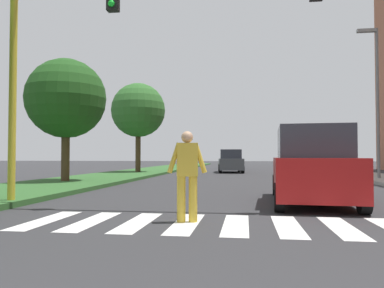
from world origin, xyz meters
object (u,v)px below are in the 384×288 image
traffic_light_gantry (111,26)px  pedestrian_performer (187,172)px  sedan_midblock (230,162)px  tree_far (138,110)px  street_lamp_right (376,89)px  sedan_distant (232,161)px  suv_crossing (311,167)px  tree_mid (66,99)px

traffic_light_gantry → pedestrian_performer: (2.10, -1.65, -3.42)m
pedestrian_performer → sedan_midblock: (-0.07, 22.21, -0.13)m
tree_far → street_lamp_right: bearing=-23.0°
sedan_midblock → sedan_distant: 9.59m
suv_crossing → sedan_midblock: 19.13m
pedestrian_performer → sedan_midblock: 22.21m
tree_far → sedan_midblock: size_ratio=1.35×
street_lamp_right → sedan_midblock: size_ratio=1.63×
sedan_midblock → street_lamp_right: bearing=-50.4°
suv_crossing → sedan_distant: bearing=96.1°
traffic_light_gantry → pedestrian_performer: 4.34m
sedan_midblock → tree_far: bearing=-152.8°
tree_mid → sedan_distant: (6.54, 22.96, -2.97)m
tree_mid → tree_far: (0.38, 10.12, 0.69)m
tree_mid → street_lamp_right: bearing=16.3°
street_lamp_right → sedan_midblock: 12.50m
traffic_light_gantry → sedan_distant: 30.41m
tree_mid → suv_crossing: tree_mid is taller
sedan_distant → tree_far: bearing=-115.6°
pedestrian_performer → suv_crossing: suv_crossing is taller
traffic_light_gantry → suv_crossing: bearing=18.6°
street_lamp_right → sedan_midblock: street_lamp_right is taller
tree_far → suv_crossing: size_ratio=1.32×
traffic_light_gantry → street_lamp_right: size_ratio=1.15×
tree_far → sedan_distant: (6.15, 12.84, -3.66)m
suv_crossing → sedan_distant: 28.66m
tree_far → street_lamp_right: 15.13m
street_lamp_right → tree_mid: bearing=-163.7°
traffic_light_gantry → pedestrian_performer: bearing=-38.2°
street_lamp_right → pedestrian_performer: 15.48m
street_lamp_right → suv_crossing: street_lamp_right is taller
suv_crossing → sedan_distant: (-3.03, 28.50, -0.14)m
traffic_light_gantry → sedan_distant: (1.86, 30.14, -3.56)m
sedan_distant → street_lamp_right: bearing=-67.5°
tree_mid → sedan_distant: 24.06m
pedestrian_performer → tree_mid: bearing=127.5°
tree_mid → suv_crossing: 11.41m
sedan_distant → sedan_midblock: bearing=-89.0°
traffic_light_gantry → sedan_midblock: 20.96m
tree_far → pedestrian_performer: bearing=-71.3°
sedan_midblock → tree_mid: bearing=-116.6°
tree_mid → traffic_light_gantry: traffic_light_gantry is taller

